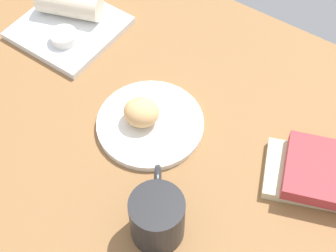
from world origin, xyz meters
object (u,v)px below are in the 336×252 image
object	(u,v)px
book_stack	(329,176)
breakfast_wrap	(70,3)
sauce_cup	(64,37)
round_plate	(150,124)
scone_pastry	(141,112)
square_plate	(69,28)
coffee_mug	(157,216)

from	to	relation	value
book_stack	breakfast_wrap	bearing A→B (deg)	173.92
sauce_cup	round_plate	bearing A→B (deg)	-14.57
round_plate	scone_pastry	xyz separation A→B (cm)	(-1.55, -0.59, 3.35)
round_plate	sauce_cup	world-z (taller)	sauce_cup
round_plate	square_plate	size ratio (longest dim) A/B	0.99
round_plate	breakfast_wrap	distance (cm)	36.50
breakfast_wrap	coffee_mug	world-z (taller)	coffee_mug
square_plate	coffee_mug	distance (cm)	53.58
scone_pastry	book_stack	distance (cm)	36.89
sauce_cup	breakfast_wrap	xyz separation A→B (cm)	(-4.39, 7.60, 1.93)
round_plate	breakfast_wrap	world-z (taller)	breakfast_wrap
book_stack	scone_pastry	bearing A→B (deg)	-166.73
round_plate	sauce_cup	distance (cm)	29.64
square_plate	sauce_cup	world-z (taller)	sauce_cup
round_plate	book_stack	distance (cm)	35.24
square_plate	book_stack	bearing A→B (deg)	-3.33
sauce_cup	book_stack	xyz separation A→B (cm)	(62.93, 0.42, -0.50)
scone_pastry	book_stack	world-z (taller)	scone_pastry
sauce_cup	coffee_mug	world-z (taller)	coffee_mug
round_plate	coffee_mug	bearing A→B (deg)	-51.35
sauce_cup	breakfast_wrap	distance (cm)	8.98
scone_pastry	breakfast_wrap	world-z (taller)	breakfast_wrap
scone_pastry	coffee_mug	xyz separation A→B (cm)	(15.38, -16.69, 1.03)
square_plate	sauce_cup	distance (cm)	5.27
square_plate	sauce_cup	xyz separation A→B (cm)	(2.44, -4.22, 2.00)
square_plate	breakfast_wrap	world-z (taller)	breakfast_wrap
square_plate	sauce_cup	size ratio (longest dim) A/B	3.61
scone_pastry	square_plate	world-z (taller)	scone_pastry
sauce_cup	book_stack	world-z (taller)	book_stack
round_plate	square_plate	xyz separation A→B (cm)	(-31.06, 11.66, 0.10)
sauce_cup	coffee_mug	bearing A→B (deg)	-30.23
sauce_cup	book_stack	size ratio (longest dim) A/B	0.24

